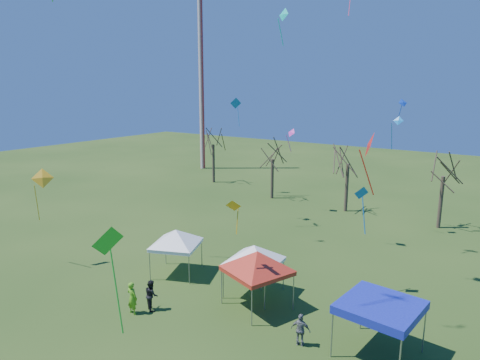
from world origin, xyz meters
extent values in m
plane|color=#274315|center=(0.00, 0.00, 0.00)|extent=(140.00, 140.00, 0.00)
cylinder|color=silver|center=(-28.00, 34.00, 12.50)|extent=(0.70, 0.70, 25.00)
cylinder|color=#3D2D21|center=(-20.85, 27.38, 2.39)|extent=(0.32, 0.32, 4.78)
cylinder|color=#3D2D21|center=(-10.77, 24.65, 2.14)|extent=(0.32, 0.32, 4.28)
cylinder|color=#3D2D21|center=(-2.37, 24.38, 2.32)|extent=(0.32, 0.32, 4.64)
cylinder|color=#3D2D21|center=(6.03, 24.04, 2.24)|extent=(0.32, 0.32, 4.49)
cylinder|color=gray|center=(-6.91, 2.90, 0.92)|extent=(0.05, 0.05, 1.83)
cylinder|color=gray|center=(-7.86, 5.28, 0.92)|extent=(0.05, 0.05, 1.83)
cylinder|color=gray|center=(-4.53, 3.85, 0.92)|extent=(0.05, 0.05, 1.83)
cylinder|color=gray|center=(-5.49, 6.23, 0.92)|extent=(0.05, 0.05, 1.83)
cube|color=white|center=(-6.20, 4.57, 1.94)|extent=(3.57, 3.57, 0.22)
pyramid|color=white|center=(-6.20, 4.57, 2.96)|extent=(3.60, 3.60, 0.92)
cylinder|color=gray|center=(-1.74, 3.57, 0.93)|extent=(0.06, 0.06, 1.85)
cylinder|color=gray|center=(-2.00, 6.15, 0.93)|extent=(0.06, 0.06, 1.85)
cylinder|color=gray|center=(0.84, 3.83, 0.93)|extent=(0.06, 0.06, 1.85)
cylinder|color=gray|center=(0.58, 6.41, 0.93)|extent=(0.06, 0.06, 1.85)
cube|color=white|center=(-0.58, 4.99, 1.96)|extent=(3.05, 3.05, 0.22)
pyramid|color=white|center=(-0.58, 4.99, 3.00)|extent=(3.91, 3.91, 0.93)
cylinder|color=gray|center=(-1.46, 3.04, 1.00)|extent=(0.06, 0.06, 1.99)
cylinder|color=gray|center=(-0.48, 5.65, 1.00)|extent=(0.06, 0.06, 1.99)
cylinder|color=gray|center=(1.15, 2.06, 1.00)|extent=(0.06, 0.06, 1.99)
cylinder|color=gray|center=(2.13, 4.67, 1.00)|extent=(0.06, 0.06, 1.99)
cube|color=red|center=(0.34, 3.85, 2.11)|extent=(3.85, 3.85, 0.24)
pyramid|color=red|center=(0.34, 3.85, 3.23)|extent=(3.95, 3.95, 1.00)
cylinder|color=gray|center=(5.45, 1.92, 1.07)|extent=(0.06, 0.06, 2.14)
cylinder|color=gray|center=(5.77, 4.90, 1.07)|extent=(0.06, 0.06, 2.14)
cylinder|color=gray|center=(8.75, 4.58, 1.07)|extent=(0.06, 0.06, 2.14)
cube|color=#0F1AA3|center=(7.10, 3.25, 2.27)|extent=(3.53, 3.53, 0.26)
cube|color=#0F1AA3|center=(7.10, 3.25, 2.46)|extent=(3.53, 3.53, 0.13)
imported|color=#5CAC1B|center=(-4.74, -0.47, 0.89)|extent=(0.66, 0.45, 1.78)
imported|color=black|center=(-4.23, 0.42, 0.84)|extent=(1.02, 0.96, 1.67)
imported|color=slate|center=(3.93, 1.94, 0.79)|extent=(0.98, 0.55, 1.58)
cone|color=blue|center=(4.17, 8.66, 6.00)|extent=(0.95, 1.02, 0.86)
cube|color=blue|center=(4.33, 8.86, 4.69)|extent=(0.46, 0.38, 2.18)
cone|color=#0ED4BC|center=(-3.22, 12.67, 16.61)|extent=(0.99, 0.64, 0.92)
cube|color=#0ED4BC|center=(-3.46, 12.76, 15.49)|extent=(0.23, 0.53, 1.79)
cone|color=#123CC5|center=(2.71, 22.38, 10.54)|extent=(0.92, 0.93, 0.66)
cube|color=#123CC5|center=(2.53, 22.19, 9.58)|extent=(0.44, 0.41, 1.55)
cone|color=gold|center=(-14.31, 0.83, 6.00)|extent=(1.42, 1.56, 1.25)
cube|color=gold|center=(-14.58, 0.44, 4.35)|extent=(0.83, 0.60, 2.64)
cone|color=#1482DF|center=(2.97, 20.31, 9.23)|extent=(0.81, 0.50, 0.71)
cube|color=#1482DF|center=(2.56, 20.28, 7.95)|extent=(0.11, 0.86, 2.18)
cone|color=green|center=(-0.69, -4.91, 6.31)|extent=(0.78, 1.42, 1.29)
cube|color=green|center=(-0.67, -4.67, 4.24)|extent=(0.53, 0.09, 3.47)
cone|color=gold|center=(-0.24, 2.47, 6.00)|extent=(0.94, 0.77, 0.70)
cube|color=gold|center=(-0.06, 2.54, 5.17)|extent=(0.19, 0.41, 1.26)
cone|color=blue|center=(-15.41, 24.45, 10.07)|extent=(1.10, 1.24, 1.23)
cube|color=blue|center=(-15.21, 24.70, 8.66)|extent=(0.55, 0.45, 2.22)
cube|color=#F83769|center=(0.99, 13.83, 17.11)|extent=(0.20, 0.69, 1.72)
cone|color=red|center=(7.32, -0.59, 9.97)|extent=(0.61, 0.94, 0.86)
cube|color=red|center=(7.23, -0.34, 8.98)|extent=(0.56, 0.24, 1.54)
cone|color=#E533B1|center=(-6.90, 21.33, 7.63)|extent=(1.07, 0.89, 0.81)
cube|color=#E533B1|center=(-7.19, 21.46, 6.55)|extent=(0.30, 0.64, 1.70)
camera|label=1|loc=(11.65, -14.39, 11.80)|focal=32.00mm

